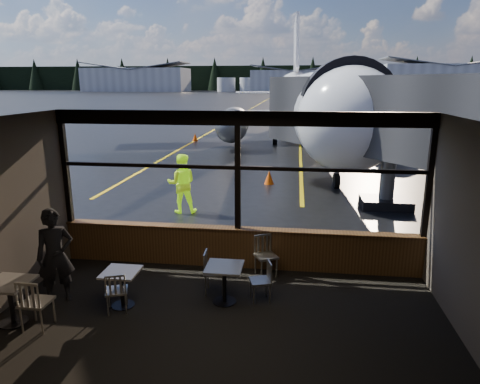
% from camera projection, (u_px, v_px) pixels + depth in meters
% --- Properties ---
extents(ground_plane, '(520.00, 520.00, 0.00)m').
position_uv_depth(ground_plane, '(293.00, 96.00, 124.96)').
color(ground_plane, black).
rests_on(ground_plane, ground).
extents(carpet_floor, '(8.00, 6.00, 0.01)m').
position_uv_depth(carpet_floor, '(213.00, 343.00, 6.86)').
color(carpet_floor, black).
rests_on(carpet_floor, ground).
extents(ceiling, '(8.00, 6.00, 0.04)m').
position_uv_depth(ceiling, '(209.00, 125.00, 5.99)').
color(ceiling, '#38332D').
rests_on(ceiling, ground).
extents(wall_back, '(8.00, 0.04, 3.50)m').
position_uv_depth(wall_back, '(140.00, 371.00, 3.55)').
color(wall_back, '#4B443C').
rests_on(wall_back, ground).
extents(window_sill, '(8.00, 0.28, 0.90)m').
position_uv_depth(window_sill, '(238.00, 248.00, 9.63)').
color(window_sill, '#4A2E16').
rests_on(window_sill, ground).
extents(window_header, '(8.00, 0.18, 0.30)m').
position_uv_depth(window_header, '(238.00, 118.00, 8.91)').
color(window_header, black).
rests_on(window_header, ground).
extents(mullion_left, '(0.12, 0.12, 2.60)m').
position_uv_depth(mullion_left, '(66.00, 168.00, 9.70)').
color(mullion_left, black).
rests_on(mullion_left, ground).
extents(mullion_centre, '(0.12, 0.12, 2.60)m').
position_uv_depth(mullion_centre, '(238.00, 172.00, 9.20)').
color(mullion_centre, black).
rests_on(mullion_centre, ground).
extents(mullion_right, '(0.12, 0.12, 2.60)m').
position_uv_depth(mullion_right, '(430.00, 177.00, 8.70)').
color(mullion_right, black).
rests_on(mullion_right, ground).
extents(window_transom, '(8.00, 0.10, 0.08)m').
position_uv_depth(window_transom, '(238.00, 168.00, 9.17)').
color(window_transom, black).
rests_on(window_transom, ground).
extents(airliner, '(30.81, 36.07, 10.41)m').
position_uv_depth(airliner, '(312.00, 64.00, 26.73)').
color(airliner, white).
rests_on(airliner, ground_plane).
extents(jet_bridge, '(9.70, 11.85, 5.17)m').
position_uv_depth(jet_bridge, '(370.00, 129.00, 13.93)').
color(jet_bridge, '#2E2E31').
rests_on(jet_bridge, ground_plane).
extents(cafe_table_near, '(0.68, 0.68, 0.75)m').
position_uv_depth(cafe_table_near, '(224.00, 284.00, 8.07)').
color(cafe_table_near, '#9F9B92').
rests_on(cafe_table_near, carpet_floor).
extents(cafe_table_mid, '(0.64, 0.64, 0.71)m').
position_uv_depth(cafe_table_mid, '(122.00, 289.00, 7.94)').
color(cafe_table_mid, '#A5A098').
rests_on(cafe_table_mid, carpet_floor).
extents(cafe_table_left, '(0.71, 0.71, 0.79)m').
position_uv_depth(cafe_table_left, '(11.00, 303.00, 7.36)').
color(cafe_table_left, '#9A948D').
rests_on(cafe_table_left, carpet_floor).
extents(chair_near_e, '(0.55, 0.55, 0.80)m').
position_uv_depth(chair_near_e, '(260.00, 281.00, 8.14)').
color(chair_near_e, '#ACA69B').
rests_on(chair_near_e, carpet_floor).
extents(chair_near_w, '(0.50, 0.50, 0.88)m').
position_uv_depth(chair_near_w, '(215.00, 272.00, 8.44)').
color(chair_near_w, '#AAA499').
rests_on(chair_near_w, carpet_floor).
extents(chair_near_n, '(0.66, 0.66, 0.90)m').
position_uv_depth(chair_near_n, '(266.00, 257.00, 9.16)').
color(chair_near_n, '#B8B2A6').
rests_on(chair_near_n, carpet_floor).
extents(chair_mid_s, '(0.56, 0.56, 0.80)m').
position_uv_depth(chair_mid_s, '(117.00, 291.00, 7.75)').
color(chair_mid_s, beige).
rests_on(chair_mid_s, carpet_floor).
extents(chair_left_s, '(0.52, 0.52, 0.95)m').
position_uv_depth(chair_left_s, '(37.00, 303.00, 7.20)').
color(chair_left_s, beige).
rests_on(chair_left_s, carpet_floor).
extents(passenger, '(0.80, 0.73, 1.83)m').
position_uv_depth(passenger, '(55.00, 256.00, 8.00)').
color(passenger, black).
rests_on(passenger, carpet_floor).
extents(ground_crew, '(1.05, 0.89, 1.90)m').
position_uv_depth(ground_crew, '(182.00, 183.00, 13.61)').
color(ground_crew, '#BFF219').
rests_on(ground_crew, ground_plane).
extents(cone_nose, '(0.40, 0.40, 0.56)m').
position_uv_depth(cone_nose, '(269.00, 177.00, 17.58)').
color(cone_nose, '#FF5E08').
rests_on(cone_nose, ground_plane).
extents(cone_wing, '(0.40, 0.40, 0.56)m').
position_uv_depth(cone_wing, '(195.00, 137.00, 30.39)').
color(cone_wing, '#E24907').
rests_on(cone_wing, ground_plane).
extents(hangar_left, '(45.00, 18.00, 11.00)m').
position_uv_depth(hangar_left, '(137.00, 79.00, 190.04)').
color(hangar_left, silver).
rests_on(hangar_left, ground_plane).
extents(hangar_mid, '(38.00, 15.00, 10.00)m').
position_uv_depth(hangar_mid, '(295.00, 80.00, 186.12)').
color(hangar_mid, silver).
rests_on(hangar_mid, ground_plane).
extents(hangar_right, '(50.00, 20.00, 12.00)m').
position_uv_depth(hangar_right, '(446.00, 77.00, 171.57)').
color(hangar_right, silver).
rests_on(hangar_right, ground_plane).
extents(fuel_tank_a, '(8.00, 8.00, 6.00)m').
position_uv_depth(fuel_tank_a, '(226.00, 85.00, 187.53)').
color(fuel_tank_a, silver).
rests_on(fuel_tank_a, ground_plane).
extents(fuel_tank_b, '(8.00, 8.00, 6.00)m').
position_uv_depth(fuel_tank_b, '(249.00, 85.00, 186.26)').
color(fuel_tank_b, silver).
rests_on(fuel_tank_b, ground_plane).
extents(fuel_tank_c, '(8.00, 8.00, 6.00)m').
position_uv_depth(fuel_tank_c, '(272.00, 85.00, 185.00)').
color(fuel_tank_c, silver).
rests_on(fuel_tank_c, ground_plane).
extents(treeline, '(360.00, 3.00, 12.00)m').
position_uv_depth(treeline, '(296.00, 78.00, 209.87)').
color(treeline, black).
rests_on(treeline, ground_plane).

